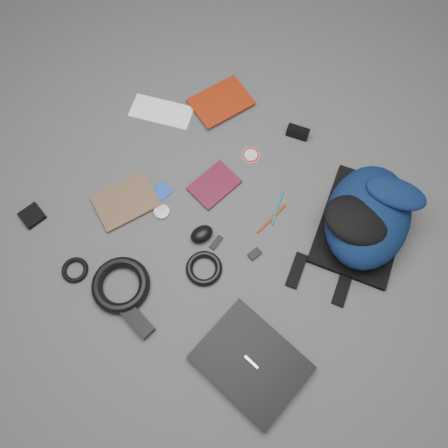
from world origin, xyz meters
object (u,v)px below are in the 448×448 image
Objects in this scene: backpack at (368,216)px; dvd_case at (214,185)px; mouse at (202,234)px; comic_book at (117,184)px; compact_camera at (298,132)px; laptop at (251,362)px; pouch at (32,216)px; power_brick at (138,321)px; textbook_red at (210,88)px.

backpack is 2.54× the size of dvd_case.
mouse is at bearing -55.19° from dvd_case.
backpack is 0.93m from comic_book.
comic_book is 2.57× the size of compact_camera.
laptop is 3.84× the size of mouse.
backpack is 5.86× the size of pouch.
compact_camera is at bearing 106.69° from mouse.
backpack is at bearing 91.60° from laptop.
compact_camera reaches higher than pouch.
laptop is 1.48× the size of comic_book.
comic_book is (-0.80, 0.18, -0.01)m from laptop.
power_brick reaches higher than comic_book.
mouse is at bearing 101.51° from power_brick.
backpack is 0.87m from power_brick.
laptop is 0.82m from comic_book.
pouch is at bearing -96.62° from comic_book.
laptop is 2.71× the size of power_brick.
mouse is at bearing 153.13° from laptop.
mouse is 0.70× the size of power_brick.
backpack reaches higher than dvd_case.
mouse reaches higher than pouch.
compact_camera is at bearing 24.46° from textbook_red.
pouch is (-0.44, -0.53, 0.00)m from dvd_case.
pouch is at bearing -129.34° from mouse.
textbook_red is 3.05× the size of pouch.
compact_camera is (0.11, 0.38, 0.02)m from dvd_case.
power_brick is (0.42, -0.32, 0.01)m from comic_book.
compact_camera is at bearing 97.38° from power_brick.
mouse is at bearing 27.80° from comic_book.
dvd_case is (0.29, 0.24, -0.00)m from comic_book.
mouse is (-0.42, -0.40, -0.07)m from backpack.
textbook_red is at bearing 167.86° from compact_camera.
textbook_red is at bearing 112.28° from comic_book.
power_brick is at bearing -107.60° from compact_camera.
dvd_case is (-0.52, -0.22, -0.09)m from backpack.
comic_book is 0.39m from mouse.
backpack is at bearing 9.63° from textbook_red.
laptop is (-0.01, -0.64, -0.08)m from backpack.
power_brick is (-0.39, -0.77, -0.08)m from backpack.
mouse is (-0.41, 0.23, 0.01)m from laptop.
backpack reaches higher than power_brick.
comic_book is 2.93× the size of pouch.
mouse is 1.13× the size of pouch.
dvd_case is 2.02× the size of compact_camera.
backpack is at bearing 61.64° from mouse.
textbook_red is at bearing 139.92° from laptop.
mouse reaches higher than textbook_red.
power_brick is at bearing -66.47° from mouse.
comic_book is 1.27× the size of dvd_case.
mouse is at bearing -110.30° from compact_camera.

